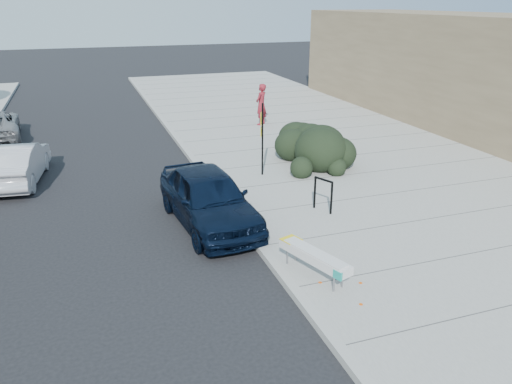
# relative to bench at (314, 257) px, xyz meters

# --- Properties ---
(ground) EXTENTS (120.00, 120.00, 0.00)m
(ground) POSITION_rel_bench_xyz_m (-0.60, 1.67, -0.60)
(ground) COLOR black
(ground) RESTS_ON ground
(sidewalk_near) EXTENTS (11.20, 50.00, 0.15)m
(sidewalk_near) POSITION_rel_bench_xyz_m (5.00, 6.67, -0.53)
(sidewalk_near) COLOR gray
(sidewalk_near) RESTS_ON ground
(curb_near) EXTENTS (0.22, 50.00, 0.17)m
(curb_near) POSITION_rel_bench_xyz_m (-0.60, 6.67, -0.52)
(curb_near) COLOR #9E9E99
(curb_near) RESTS_ON ground
(bench) EXTENTS (0.97, 1.94, 0.58)m
(bench) POSITION_rel_bench_xyz_m (0.00, 0.00, 0.00)
(bench) COLOR gray
(bench) RESTS_ON sidewalk_near
(bike_rack) EXTENTS (0.31, 0.61, 0.96)m
(bike_rack) POSITION_rel_bench_xyz_m (1.77, 3.14, 0.13)
(bike_rack) COLOR black
(bike_rack) RESTS_ON sidewalk_near
(sign_post) EXTENTS (0.15, 0.27, 2.46)m
(sign_post) POSITION_rel_bench_xyz_m (1.23, 6.67, 0.95)
(sign_post) COLOR black
(sign_post) RESTS_ON sidewalk_near
(hedge) EXTENTS (3.78, 4.92, 1.65)m
(hedge) POSITION_rel_bench_xyz_m (3.40, 7.90, 0.37)
(hedge) COLOR black
(hedge) RESTS_ON sidewalk_near
(sedan_navy) EXTENTS (2.24, 4.69, 1.55)m
(sedan_navy) POSITION_rel_bench_xyz_m (-1.40, 3.65, 0.17)
(sedan_navy) COLOR black
(sedan_navy) RESTS_ON ground
(wagon_silver) EXTENTS (1.91, 4.23, 1.34)m
(wagon_silver) POSITION_rel_bench_xyz_m (-6.60, 9.05, 0.07)
(wagon_silver) COLOR silver
(wagon_silver) RESTS_ON ground
(pedestrian) EXTENTS (0.83, 0.82, 1.94)m
(pedestrian) POSITION_rel_bench_xyz_m (3.70, 13.61, 0.51)
(pedestrian) COLOR maroon
(pedestrian) RESTS_ON sidewalk_near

